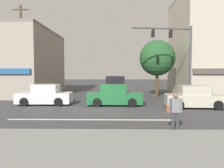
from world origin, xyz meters
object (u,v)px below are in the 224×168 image
object	(u,v)px
street_tree	(157,58)
pedestrian_foreground_with_bag	(175,110)
traffic_light_mast	(179,51)
sedan_approaching_near	(115,96)
sedan_parked_curbside	(45,95)
van_crossing_center	(116,87)
utility_pole_near_left	(21,51)
sedan_crossing_leftbound	(195,98)

from	to	relation	value
street_tree	pedestrian_foreground_with_bag	bearing A→B (deg)	-97.32
traffic_light_mast	sedan_approaching_near	xyz separation A→B (m)	(-5.13, -1.06, -3.46)
sedan_parked_curbside	street_tree	bearing A→B (deg)	28.57
sedan_parked_curbside	van_crossing_center	distance (m)	7.80
sedan_approaching_near	pedestrian_foreground_with_bag	world-z (taller)	pedestrian_foreground_with_bag
utility_pole_near_left	pedestrian_foreground_with_bag	distance (m)	15.52
pedestrian_foreground_with_bag	sedan_parked_curbside	bearing A→B (deg)	135.93
street_tree	sedan_approaching_near	distance (m)	7.62
sedan_approaching_near	utility_pole_near_left	bearing A→B (deg)	160.50
sedan_parked_curbside	sedan_approaching_near	world-z (taller)	same
sedan_parked_curbside	traffic_light_mast	bearing A→B (deg)	4.58
utility_pole_near_left	van_crossing_center	xyz separation A→B (m)	(8.46, 2.77, -3.38)
street_tree	van_crossing_center	xyz separation A→B (m)	(-4.14, 0.27, -2.91)
sedan_crossing_leftbound	sedan_parked_curbside	world-z (taller)	same
van_crossing_center	sedan_approaching_near	bearing A→B (deg)	-90.90
van_crossing_center	sedan_parked_curbside	bearing A→B (deg)	-134.86
sedan_parked_curbside	pedestrian_foreground_with_bag	distance (m)	11.09
sedan_crossing_leftbound	pedestrian_foreground_with_bag	xyz separation A→B (m)	(-3.12, -6.41, 0.24)
utility_pole_near_left	sedan_approaching_near	xyz separation A→B (m)	(8.37, -2.97, -3.67)
street_tree	traffic_light_mast	bearing A→B (deg)	-78.43
sedan_parked_curbside	pedestrian_foreground_with_bag	bearing A→B (deg)	-44.07
utility_pole_near_left	sedan_approaching_near	bearing A→B (deg)	-19.50
sedan_crossing_leftbound	pedestrian_foreground_with_bag	distance (m)	7.13
utility_pole_near_left	pedestrian_foreground_with_bag	world-z (taller)	utility_pole_near_left
traffic_light_mast	sedan_parked_curbside	distance (m)	11.12
utility_pole_near_left	traffic_light_mast	size ratio (longest dim) A/B	1.36
sedan_approaching_near	traffic_light_mast	bearing A→B (deg)	11.69
utility_pole_near_left	sedan_parked_curbside	bearing A→B (deg)	-42.78
street_tree	traffic_light_mast	size ratio (longest dim) A/B	0.92
van_crossing_center	sedan_approaching_near	size ratio (longest dim) A/B	1.14
traffic_light_mast	pedestrian_foreground_with_bag	world-z (taller)	traffic_light_mast
traffic_light_mast	sedan_crossing_leftbound	distance (m)	4.12
traffic_light_mast	utility_pole_near_left	bearing A→B (deg)	171.98
sedan_parked_curbside	sedan_approaching_near	distance (m)	5.41
street_tree	sedan_parked_curbside	distance (m)	11.43
van_crossing_center	sedan_crossing_leftbound	bearing A→B (deg)	-50.66
van_crossing_center	traffic_light_mast	bearing A→B (deg)	-42.86
sedan_crossing_leftbound	van_crossing_center	bearing A→B (deg)	129.34
utility_pole_near_left	traffic_light_mast	world-z (taller)	utility_pole_near_left
sedan_crossing_leftbound	sedan_parked_curbside	xyz separation A→B (m)	(-11.09, 1.31, 0.00)
sedan_parked_curbside	pedestrian_foreground_with_bag	xyz separation A→B (m)	(7.97, -7.71, 0.24)
street_tree	sedan_crossing_leftbound	world-z (taller)	street_tree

